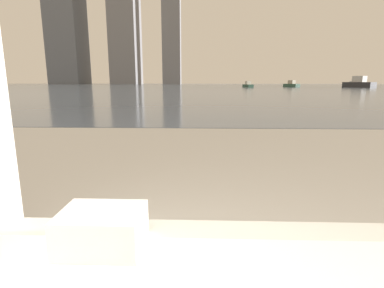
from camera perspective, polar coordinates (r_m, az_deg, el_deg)
towel_stack at (r=1.00m, az=-16.72°, el=-15.26°), size 0.25×0.19×0.12m
harbor_water at (r=61.92m, az=1.95°, el=10.85°), size 180.00×110.00×0.01m
harbor_boat_0 at (r=61.99m, az=29.20°, el=10.04°), size 4.24×5.54×2.00m
harbor_boat_1 at (r=56.38m, az=10.61°, el=10.96°), size 1.67×3.10×1.10m
harbor_boat_2 at (r=62.42m, az=18.43°, el=10.69°), size 2.62×3.55×1.27m
harbor_boat_4 at (r=90.61m, az=28.20°, el=10.05°), size 2.41×3.10×1.12m
skyline_tower_1 at (r=123.61m, az=-12.69°, el=22.14°), size 9.69×13.94×47.48m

